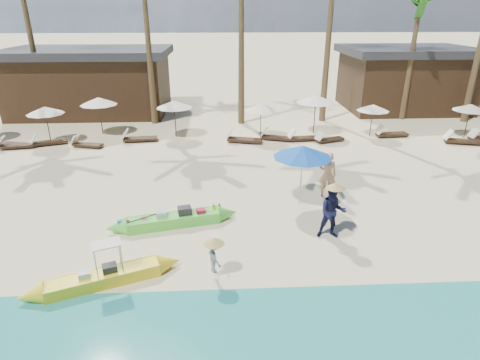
{
  "coord_description": "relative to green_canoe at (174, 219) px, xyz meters",
  "views": [
    {
      "loc": [
        0.79,
        -10.94,
        6.71
      ],
      "look_at": [
        1.45,
        2.0,
        1.17
      ],
      "focal_mm": 30.0,
      "sensor_mm": 36.0,
      "label": 1
    }
  ],
  "objects": [
    {
      "name": "ground",
      "position": [
        0.83,
        -0.98,
        -0.21
      ],
      "size": [
        240.0,
        240.0,
        0.0
      ],
      "primitive_type": "plane",
      "color": "beige",
      "rests_on": "ground"
    },
    {
      "name": "lounger_4_left",
      "position": [
        -7.59,
        9.01,
        -0.01
      ],
      "size": [
        1.87,
        1.11,
        0.61
      ],
      "rotation": [
        0.0,
        0.0,
        0.34
      ],
      "color": "#332214",
      "rests_on": "ground"
    },
    {
      "name": "tourist",
      "position": [
        5.67,
        1.99,
        0.7
      ],
      "size": [
        0.75,
        0.58,
        1.81
      ],
      "primitive_type": "imported",
      "rotation": [
        0.0,
        0.0,
        2.9
      ],
      "color": "tan",
      "rests_on": "ground"
    },
    {
      "name": "lounger_5_left",
      "position": [
        -2.9,
        9.4,
        0.01
      ],
      "size": [
        1.94,
        0.76,
        0.64
      ],
      "rotation": [
        0.0,
        0.0,
        0.09
      ],
      "color": "#332214",
      "rests_on": "ground"
    },
    {
      "name": "vendor_green",
      "position": [
        5.06,
        -1.01,
        0.67
      ],
      "size": [
        0.92,
        0.76,
        1.76
      ],
      "primitive_type": "imported",
      "rotation": [
        0.0,
        0.0,
        -0.11
      ],
      "color": "#121333",
      "rests_on": "ground"
    },
    {
      "name": "yellow_canoe",
      "position": [
        -1.52,
        -3.06,
        -0.01
      ],
      "size": [
        4.42,
        1.95,
        1.2
      ],
      "rotation": [
        0.0,
        0.0,
        0.37
      ],
      "color": "yellow",
      "rests_on": "ground"
    },
    {
      "name": "blue_umbrella",
      "position": [
        4.53,
        1.39,
        1.85
      ],
      "size": [
        2.12,
        2.12,
        2.28
      ],
      "color": "#99999E",
      "rests_on": "ground"
    },
    {
      "name": "lounger_4_right",
      "position": [
        -5.48,
        8.57,
        -0.02
      ],
      "size": [
        1.73,
        0.93,
        0.56
      ],
      "rotation": [
        0.0,
        0.0,
        -0.27
      ],
      "color": "#332214",
      "rests_on": "ground"
    },
    {
      "name": "lounger_6_right",
      "position": [
        4.64,
        9.28,
        -0.01
      ],
      "size": [
        1.84,
        1.08,
        0.6
      ],
      "rotation": [
        0.0,
        0.0,
        -0.33
      ],
      "color": "#332214",
      "rests_on": "ground"
    },
    {
      "name": "lounger_6_left",
      "position": [
        2.8,
        8.95,
        0.01
      ],
      "size": [
        2.03,
        1.08,
        0.66
      ],
      "rotation": [
        0.0,
        0.0,
        -0.26
      ],
      "color": "#332214",
      "rests_on": "ground"
    },
    {
      "name": "resort_parasol_6",
      "position": [
        3.88,
        9.71,
        1.54
      ],
      "size": [
        1.89,
        1.89,
        1.94
      ],
      "color": "#332214",
      "rests_on": "ground"
    },
    {
      "name": "pavilion_east",
      "position": [
        14.83,
        16.52,
        1.99
      ],
      "size": [
        8.8,
        6.6,
        4.3
      ],
      "color": "#332214",
      "rests_on": "ground"
    },
    {
      "name": "lounger_3_right",
      "position": [
        -9.07,
        8.5,
        -0.01
      ],
      "size": [
        1.83,
        0.84,
        0.6
      ],
      "rotation": [
        0.0,
        0.0,
        0.17
      ],
      "color": "#332214",
      "rests_on": "ground"
    },
    {
      "name": "pavilion_west",
      "position": [
        -7.17,
        16.52,
        1.98
      ],
      "size": [
        10.8,
        6.6,
        4.3
      ],
      "color": "#332214",
      "rests_on": "ground"
    },
    {
      "name": "resort_parasol_9",
      "position": [
        15.46,
        9.3,
        1.5
      ],
      "size": [
        1.84,
        1.84,
        1.89
      ],
      "color": "#332214",
      "rests_on": "ground"
    },
    {
      "name": "palm_6",
      "position": [
        13.67,
        13.54,
        6.84
      ],
      "size": [
        2.08,
        2.08,
        8.51
      ],
      "color": "brown",
      "rests_on": "ground"
    },
    {
      "name": "resort_parasol_7",
      "position": [
        7.05,
        10.4,
        1.83
      ],
      "size": [
        2.19,
        2.19,
        2.26
      ],
      "color": "#332214",
      "rests_on": "ground"
    },
    {
      "name": "resort_parasol_8",
      "position": [
        10.15,
        9.73,
        1.44
      ],
      "size": [
        1.78,
        1.78,
        1.83
      ],
      "color": "#332214",
      "rests_on": "ground"
    },
    {
      "name": "vendor_yellow",
      "position": [
        1.4,
        -2.92,
        0.44
      ],
      "size": [
        0.56,
        0.69,
        0.94
      ],
      "primitive_type": "imported",
      "rotation": [
        0.0,
        0.0,
        1.98
      ],
      "color": "gray",
      "rests_on": "ground"
    },
    {
      "name": "lounger_9_left",
      "position": [
        14.55,
        8.12,
        0.01
      ],
      "size": [
        2.01,
        1.07,
        0.65
      ],
      "rotation": [
        0.0,
        0.0,
        -0.27
      ],
      "color": "#332214",
      "rests_on": "ground"
    },
    {
      "name": "lounger_3_left",
      "position": [
        -9.67,
        8.85,
        0.0
      ],
      "size": [
        1.96,
        1.03,
        0.64
      ],
      "rotation": [
        0.0,
        0.0,
        -0.25
      ],
      "color": "#332214",
      "rests_on": "ground"
    },
    {
      "name": "green_canoe",
      "position": [
        0.0,
        0.0,
        0.0
      ],
      "size": [
        4.84,
        1.4,
        0.62
      ],
      "rotation": [
        0.0,
        0.0,
        0.23
      ],
      "color": "#57D440",
      "rests_on": "ground"
    },
    {
      "name": "lounger_7_right",
      "position": [
        7.49,
        8.76,
        -0.02
      ],
      "size": [
        1.72,
        1.02,
        0.56
      ],
      "rotation": [
        0.0,
        0.0,
        0.34
      ],
      "color": "#332214",
      "rests_on": "ground"
    },
    {
      "name": "lounger_7_left",
      "position": [
        6.14,
        9.09,
        -0.01
      ],
      "size": [
        1.82,
        0.68,
        0.61
      ],
      "rotation": [
        0.0,
        0.0,
        0.08
      ],
      "color": "#332214",
      "rests_on": "ground"
    },
    {
      "name": "resort_parasol_3",
      "position": [
        -7.59,
        9.42,
        1.58
      ],
      "size": [
        1.93,
        1.93,
        1.99
      ],
      "color": "#332214",
      "rests_on": "ground"
    },
    {
      "name": "resort_parasol_5",
      "position": [
        -0.89,
        10.24,
        1.65
      ],
      "size": [
        2.01,
        2.01,
        2.07
      ],
      "color": "#332214",
      "rests_on": "ground"
    },
    {
      "name": "resort_parasol_4",
      "position": [
        -5.21,
        10.97,
        1.71
      ],
      "size": [
        2.07,
        2.07,
        2.13
      ],
      "color": "#332214",
      "rests_on": "ground"
    },
    {
      "name": "lounger_8_left",
      "position": [
        11.23,
        9.55,
        0.0
      ],
      "size": [
        1.9,
        0.74,
        0.63
      ],
      "rotation": [
        0.0,
        0.0,
        0.09
      ],
      "color": "#332214",
      "rests_on": "ground"
    }
  ]
}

